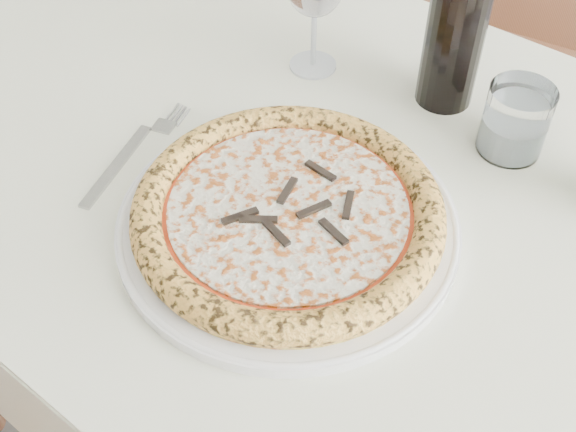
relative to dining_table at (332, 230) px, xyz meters
name	(u,v)px	position (x,y,z in m)	size (l,w,h in m)	color
floor	(408,359)	(0.04, 0.30, -0.67)	(5.00, 6.00, 0.02)	slate
dining_table	(332,230)	(0.00, 0.00, 0.00)	(1.39, 0.89, 0.76)	brown
chair_far	(482,17)	(-0.10, 0.77, -0.13)	(0.42, 0.42, 0.93)	brown
plate	(288,223)	(0.00, -0.10, 0.11)	(0.37, 0.37, 0.02)	white
pizza	(288,212)	(0.00, -0.10, 0.12)	(0.33, 0.33, 0.03)	#D9BB4E
fork	(132,153)	(-0.22, -0.10, 0.10)	(0.05, 0.21, 0.00)	#A8A8A8
tumbler	(514,124)	(0.15, 0.16, 0.13)	(0.08, 0.08, 0.09)	white
wine_bottle	(459,12)	(0.04, 0.20, 0.22)	(0.07, 0.07, 0.29)	black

